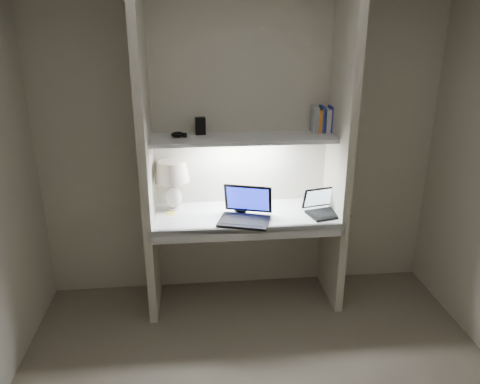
{
  "coord_description": "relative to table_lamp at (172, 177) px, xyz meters",
  "views": [
    {
      "loc": [
        -0.37,
        -2.13,
        2.2
      ],
      "look_at": [
        -0.05,
        1.05,
        1.02
      ],
      "focal_mm": 35.0,
      "sensor_mm": 36.0,
      "label": 1
    }
  ],
  "objects": [
    {
      "name": "mouse",
      "position": [
        0.52,
        -0.13,
        -0.25
      ],
      "size": [
        0.12,
        0.1,
        0.04
      ],
      "primitive_type": "ellipsoid",
      "rotation": [
        0.0,
        0.0,
        -0.41
      ],
      "color": "black",
      "rests_on": "desk"
    },
    {
      "name": "sticky_note",
      "position": [
        -0.02,
        -0.09,
        -0.27
      ],
      "size": [
        0.07,
        0.07,
        0.0
      ],
      "primitive_type": "cube",
      "rotation": [
        0.0,
        0.0,
        -0.08
      ],
      "color": "yellow",
      "rests_on": "desk"
    },
    {
      "name": "back_wall",
      "position": [
        0.55,
        0.13,
        0.21
      ],
      "size": [
        3.2,
        0.01,
        2.5
      ],
      "primitive_type": "cube",
      "color": "beige",
      "rests_on": "floor"
    },
    {
      "name": "alcove_panel_left",
      "position": [
        -0.18,
        -0.15,
        0.21
      ],
      "size": [
        0.06,
        0.55,
        2.5
      ],
      "primitive_type": "cube",
      "color": "beige",
      "rests_on": "floor"
    },
    {
      "name": "desk_apron",
      "position": [
        0.55,
        -0.41,
        -0.32
      ],
      "size": [
        1.46,
        0.03,
        0.1
      ],
      "primitive_type": "cube",
      "color": "silver",
      "rests_on": "desk"
    },
    {
      "name": "speaker",
      "position": [
        0.62,
        -0.03,
        -0.2
      ],
      "size": [
        0.12,
        0.1,
        0.14
      ],
      "primitive_type": "cube",
      "rotation": [
        0.0,
        0.0,
        0.29
      ],
      "color": "silver",
      "rests_on": "desk"
    },
    {
      "name": "book_row",
      "position": [
        1.2,
        0.05,
        0.42
      ],
      "size": [
        0.19,
        0.13,
        0.2
      ],
      "color": "silver",
      "rests_on": "shelf"
    },
    {
      "name": "laptop_main",
      "position": [
        0.55,
        -0.26,
        -0.21
      ],
      "size": [
        0.45,
        0.41,
        0.25
      ],
      "rotation": [
        0.0,
        0.0,
        -0.31
      ],
      "color": "black",
      "rests_on": "desk"
    },
    {
      "name": "shelf_gadget",
      "position": [
        0.06,
        -0.03,
        0.35
      ],
      "size": [
        0.11,
        0.08,
        0.04
      ],
      "primitive_type": "ellipsoid",
      "rotation": [
        0.0,
        0.0,
        0.14
      ],
      "color": "black",
      "rests_on": "shelf"
    },
    {
      "name": "alcove_panel_right",
      "position": [
        1.28,
        -0.15,
        0.21
      ],
      "size": [
        0.06,
        0.55,
        2.5
      ],
      "primitive_type": "cube",
      "color": "beige",
      "rests_on": "floor"
    },
    {
      "name": "desk",
      "position": [
        0.55,
        -0.15,
        -0.29
      ],
      "size": [
        1.4,
        0.55,
        0.04
      ],
      "primitive_type": "cube",
      "color": "white",
      "rests_on": "alcove_panel_left"
    },
    {
      "name": "shelf",
      "position": [
        0.55,
        -0.05,
        0.31
      ],
      "size": [
        1.4,
        0.36,
        0.03
      ],
      "primitive_type": "cube",
      "color": "silver",
      "rests_on": "back_wall"
    },
    {
      "name": "shelf_box",
      "position": [
        0.23,
        0.05,
        0.39
      ],
      "size": [
        0.08,
        0.06,
        0.13
      ],
      "primitive_type": "cube",
      "rotation": [
        0.0,
        0.0,
        0.06
      ],
      "color": "black",
      "rests_on": "shelf"
    },
    {
      "name": "strip_light",
      "position": [
        0.55,
        -0.05,
        0.29
      ],
      "size": [
        0.6,
        0.04,
        0.02
      ],
      "primitive_type": "cube",
      "color": "white",
      "rests_on": "shelf"
    },
    {
      "name": "table_lamp",
      "position": [
        0.0,
        0.0,
        0.0
      ],
      "size": [
        0.27,
        0.27,
        0.4
      ],
      "color": "white",
      "rests_on": "desk"
    },
    {
      "name": "laptop_netbook",
      "position": [
        1.18,
        -0.2,
        -0.23
      ],
      "size": [
        0.35,
        0.32,
        0.19
      ],
      "rotation": [
        0.0,
        0.0,
        0.25
      ],
      "color": "black",
      "rests_on": "desk"
    },
    {
      "name": "cable_coil",
      "position": [
        0.59,
        -0.22,
        -0.26
      ],
      "size": [
        0.1,
        0.1,
        0.01
      ],
      "primitive_type": "torus",
      "rotation": [
        0.0,
        0.0,
        -0.12
      ],
      "color": "black",
      "rests_on": "desk"
    }
  ]
}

